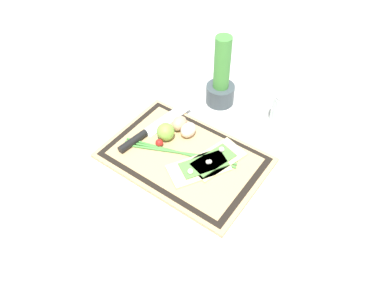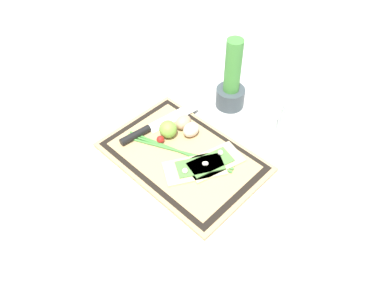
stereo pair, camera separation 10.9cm
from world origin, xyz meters
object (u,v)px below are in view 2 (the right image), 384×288
at_px(pizza_slice_near, 195,168).
at_px(lime, 168,129).
at_px(knife, 147,129).
at_px(egg_pink, 191,130).
at_px(egg_brown, 183,122).
at_px(pizza_slice_far, 213,162).
at_px(herb_pot, 231,84).
at_px(cherry_tomato_red, 160,139).
at_px(sauce_jar, 293,120).

relative_size(pizza_slice_near, lime, 3.53).
distance_m(knife, egg_pink, 0.13).
bearing_deg(knife, egg_brown, 53.15).
xyz_separation_m(egg_brown, lime, (-0.01, -0.06, 0.01)).
height_order(pizza_slice_near, pizza_slice_far, same).
bearing_deg(egg_brown, herb_pot, 83.14).
distance_m(egg_brown, egg_pink, 0.04).
distance_m(pizza_slice_far, herb_pot, 0.28).
bearing_deg(egg_pink, knife, -142.16).
relative_size(pizza_slice_far, lime, 3.34).
distance_m(egg_brown, herb_pot, 0.20).
distance_m(pizza_slice_far, knife, 0.23).
bearing_deg(lime, cherry_tomato_red, -84.33).
bearing_deg(cherry_tomato_red, pizza_slice_far, 16.23).
relative_size(pizza_slice_far, cherry_tomato_red, 7.73).
relative_size(pizza_slice_near, cherry_tomato_red, 8.17).
bearing_deg(lime, egg_pink, 47.25).
bearing_deg(sauce_jar, knife, -134.35).
xyz_separation_m(lime, sauce_jar, (0.25, 0.28, 0.01)).
height_order(lime, sauce_jar, sauce_jar).
relative_size(knife, egg_pink, 5.22).
bearing_deg(egg_pink, egg_brown, 170.25).
xyz_separation_m(egg_pink, herb_pot, (-0.02, 0.20, 0.05)).
distance_m(pizza_slice_near, knife, 0.21).
height_order(egg_brown, lime, lime).
height_order(pizza_slice_far, lime, lime).
bearing_deg(pizza_slice_near, knife, 177.93).
bearing_deg(knife, pizza_slice_near, -2.07).
xyz_separation_m(pizza_slice_near, pizza_slice_far, (0.02, 0.05, 0.00)).
distance_m(egg_brown, lime, 0.06).
relative_size(pizza_slice_near, egg_pink, 3.50).
relative_size(cherry_tomato_red, sauce_jar, 0.20).
bearing_deg(lime, herb_pot, 83.01).
bearing_deg(pizza_slice_near, cherry_tomato_red, 178.57).
bearing_deg(pizza_slice_far, knife, -168.99).
distance_m(egg_pink, cherry_tomato_red, 0.10).
distance_m(egg_brown, sauce_jar, 0.33).
bearing_deg(egg_pink, herb_pot, 94.43).
relative_size(lime, cherry_tomato_red, 2.32).
relative_size(pizza_slice_near, knife, 0.67).
xyz_separation_m(cherry_tomato_red, herb_pot, (0.03, 0.29, 0.06)).
bearing_deg(herb_pot, sauce_jar, 8.37).
relative_size(pizza_slice_far, herb_pot, 0.73).
height_order(knife, lime, lime).
bearing_deg(sauce_jar, lime, -131.31).
relative_size(egg_pink, cherry_tomato_red, 2.33).
xyz_separation_m(pizza_slice_near, sauce_jar, (0.10, 0.32, 0.03)).
bearing_deg(pizza_slice_far, lime, -175.67).
relative_size(pizza_slice_near, herb_pot, 0.78).
height_order(pizza_slice_near, egg_brown, egg_brown).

